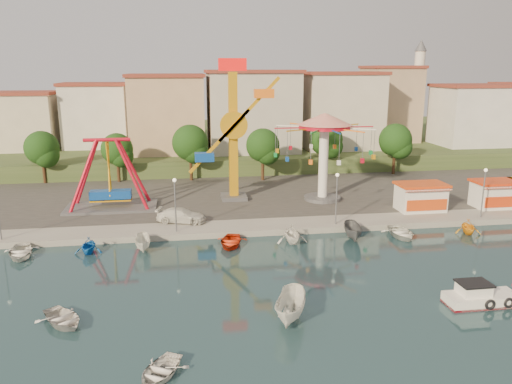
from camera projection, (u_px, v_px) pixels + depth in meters
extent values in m
plane|color=#152E39|center=(284.00, 289.00, 37.22)|extent=(200.00, 200.00, 0.00)
cube|color=#9E998E|center=(219.00, 152.00, 96.64)|extent=(200.00, 100.00, 0.60)
cube|color=#4C4944|center=(238.00, 188.00, 65.86)|extent=(90.00, 28.00, 0.01)
cube|color=#384C26|center=(217.00, 142.00, 101.15)|extent=(200.00, 60.00, 3.00)
cube|color=#59595E|center=(112.00, 207.00, 56.26)|extent=(10.00, 5.00, 0.30)
cube|color=#1246A0|center=(111.00, 195.00, 55.91)|extent=(4.50, 1.40, 1.00)
cylinder|color=red|center=(107.00, 140.00, 54.42)|extent=(5.00, 0.40, 0.40)
cube|color=#59595E|center=(234.00, 197.00, 60.35)|extent=(3.00, 3.00, 0.50)
cube|color=orange|center=(233.00, 137.00, 58.60)|extent=(1.00, 1.00, 15.00)
cube|color=red|center=(232.00, 65.00, 56.60)|extent=(3.20, 0.50, 1.40)
cylinder|color=orange|center=(234.00, 125.00, 57.47)|extent=(3.20, 0.50, 3.20)
cube|color=orange|center=(249.00, 110.00, 57.10)|extent=(7.22, 0.35, 7.42)
cube|color=orange|center=(264.00, 93.00, 56.92)|extent=(2.20, 1.20, 1.00)
cylinder|color=#59595E|center=(322.00, 198.00, 60.05)|extent=(4.40, 4.40, 0.40)
cylinder|color=white|center=(323.00, 163.00, 59.01)|extent=(1.10, 1.10, 9.00)
cylinder|color=red|center=(325.00, 127.00, 57.97)|extent=(6.00, 6.00, 0.50)
cone|color=red|center=(325.00, 119.00, 57.76)|extent=(6.40, 6.40, 1.40)
cube|color=white|center=(420.00, 198.00, 55.29)|extent=(5.00, 3.00, 2.80)
cube|color=#CF4312|center=(422.00, 184.00, 54.92)|extent=(5.40, 3.40, 0.25)
cube|color=red|center=(429.00, 191.00, 53.37)|extent=(5.00, 0.77, 0.43)
cube|color=white|center=(496.00, 195.00, 56.62)|extent=(5.00, 3.00, 2.80)
cube|color=red|center=(498.00, 182.00, 56.24)|extent=(5.40, 3.40, 0.25)
cube|color=red|center=(507.00, 188.00, 54.70)|extent=(5.00, 0.77, 0.43)
cylinder|color=#59595E|center=(175.00, 207.00, 47.78)|extent=(0.14, 0.14, 5.00)
cylinder|color=#59595E|center=(336.00, 200.00, 50.10)|extent=(0.14, 0.14, 5.00)
cylinder|color=#59595E|center=(483.00, 194.00, 52.42)|extent=(0.14, 0.14, 5.00)
cylinder|color=#382314|center=(44.00, 170.00, 68.35)|extent=(0.44, 0.44, 3.60)
sphere|color=black|center=(42.00, 148.00, 67.61)|extent=(4.60, 4.60, 4.60)
cylinder|color=#382314|center=(118.00, 170.00, 69.12)|extent=(0.44, 0.44, 3.40)
sphere|color=black|center=(117.00, 149.00, 68.42)|extent=(4.35, 4.35, 4.35)
cylinder|color=#382314|center=(191.00, 167.00, 70.09)|extent=(0.44, 0.44, 3.92)
sphere|color=black|center=(190.00, 143.00, 69.28)|extent=(5.02, 5.02, 5.02)
cylinder|color=#382314|center=(263.00, 167.00, 70.18)|extent=(0.44, 0.44, 3.66)
sphere|color=black|center=(263.00, 145.00, 69.42)|extent=(4.68, 4.68, 4.68)
cylinder|color=#382314|center=(325.00, 161.00, 74.49)|extent=(0.44, 0.44, 3.80)
sphere|color=black|center=(326.00, 139.00, 73.70)|extent=(4.86, 4.86, 4.86)
cylinder|color=#382314|center=(394.00, 162.00, 74.19)|extent=(0.44, 0.44, 3.77)
sphere|color=black|center=(395.00, 140.00, 73.41)|extent=(4.83, 4.83, 4.83)
cube|color=beige|center=(4.00, 117.00, 74.43)|extent=(9.26, 9.53, 11.87)
cube|color=silver|center=(94.00, 123.00, 81.67)|extent=(12.33, 9.01, 8.63)
cube|color=tan|center=(174.00, 113.00, 83.81)|extent=(11.95, 9.28, 11.23)
cube|color=beige|center=(258.00, 120.00, 83.03)|extent=(12.59, 10.50, 9.20)
cube|color=beige|center=(330.00, 117.00, 88.23)|extent=(10.75, 9.23, 9.24)
cube|color=tan|center=(406.00, 111.00, 88.13)|extent=(12.77, 10.96, 11.21)
cube|color=silver|center=(473.00, 108.00, 88.20)|extent=(8.23, 8.98, 12.36)
cylinder|color=silver|center=(417.00, 96.00, 91.59)|extent=(1.80, 1.80, 16.00)
cylinder|color=#59595E|center=(419.00, 68.00, 90.39)|extent=(2.80, 2.80, 0.30)
cone|color=#59595E|center=(421.00, 45.00, 89.42)|extent=(2.20, 2.20, 2.00)
cube|color=white|center=(481.00, 300.00, 34.69)|extent=(5.05, 1.92, 0.91)
cube|color=red|center=(481.00, 303.00, 34.75)|extent=(5.05, 1.92, 0.16)
cube|color=white|center=(474.00, 290.00, 34.52)|extent=(2.02, 1.52, 0.91)
cube|color=black|center=(474.00, 283.00, 34.40)|extent=(2.22, 1.72, 0.12)
torus|color=black|center=(490.00, 305.00, 33.69)|extent=(0.77, 0.20, 0.77)
torus|color=black|center=(509.00, 303.00, 33.94)|extent=(0.77, 0.20, 0.77)
imported|color=silver|center=(63.00, 319.00, 31.94)|extent=(4.38, 4.59, 0.77)
imported|color=white|center=(159.00, 371.00, 26.48)|extent=(3.75, 4.14, 0.70)
imported|color=white|center=(291.00, 308.00, 32.29)|extent=(3.39, 5.07, 1.83)
imported|color=silver|center=(181.00, 215.00, 51.11)|extent=(5.36, 3.26, 1.45)
imported|color=white|center=(20.00, 252.00, 43.41)|extent=(3.68, 4.61, 0.85)
imported|color=blue|center=(88.00, 245.00, 44.17)|extent=(2.60, 2.96, 1.47)
imported|color=silver|center=(143.00, 243.00, 44.87)|extent=(1.58, 3.65, 1.38)
imported|color=red|center=(230.00, 242.00, 46.08)|extent=(3.72, 4.56, 0.83)
imported|color=white|center=(292.00, 234.00, 46.80)|extent=(3.09, 3.52, 1.76)
imported|color=#595A5E|center=(353.00, 232.00, 47.70)|extent=(2.25, 4.35, 1.60)
imported|color=white|center=(401.00, 233.00, 48.49)|extent=(3.06, 4.26, 0.88)
imported|color=#FFA316|center=(468.00, 226.00, 49.43)|extent=(3.07, 3.34, 1.48)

